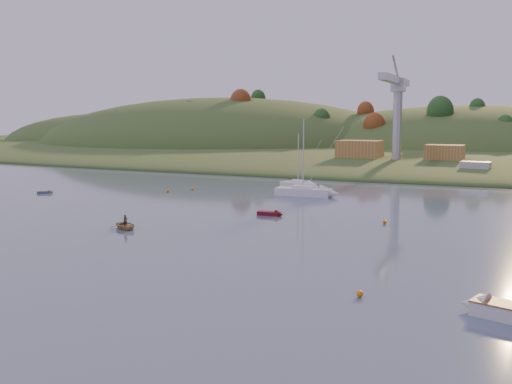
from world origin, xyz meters
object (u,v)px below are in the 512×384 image
at_px(red_tender, 274,214).
at_px(grey_dinghy, 47,192).
at_px(fishing_boat, 509,306).
at_px(canoe, 126,226).
at_px(sailboat_far, 298,184).
at_px(sailboat_near, 303,191).

xyz_separation_m(red_tender, grey_dinghy, (-44.34, 4.65, -0.05)).
relative_size(fishing_boat, grey_dinghy, 2.37).
bearing_deg(canoe, fishing_boat, -78.43).
xyz_separation_m(sailboat_far, red_tender, (8.14, -30.31, -0.42)).
distance_m(canoe, grey_dinghy, 38.30).
bearing_deg(sailboat_near, red_tender, -83.51).
bearing_deg(sailboat_far, fishing_boat, -39.93).
bearing_deg(sailboat_far, canoe, -76.31).
bearing_deg(red_tender, sailboat_far, 103.45).
relative_size(red_tender, grey_dinghy, 1.34).
bearing_deg(canoe, sailboat_near, 17.21).
relative_size(fishing_boat, canoe, 1.67).
bearing_deg(grey_dinghy, canoe, -70.35).
height_order(canoe, red_tender, red_tender).
relative_size(fishing_boat, red_tender, 1.77).
distance_m(sailboat_near, grey_dinghy, 43.80).
distance_m(fishing_boat, sailboat_near, 59.50).
bearing_deg(sailboat_far, sailboat_near, -46.52).
distance_m(fishing_boat, red_tender, 41.52).
height_order(sailboat_near, canoe, sailboat_near).
xyz_separation_m(canoe, red_tender, (11.90, 15.70, -0.14)).
relative_size(fishing_boat, sailboat_near, 0.50).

